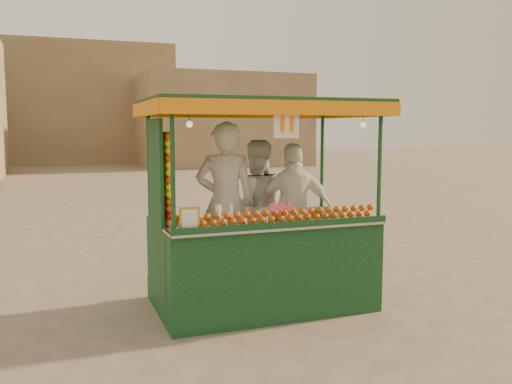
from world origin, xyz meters
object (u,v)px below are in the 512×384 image
object	(u,v)px
juice_cart	(258,242)
vendor_middle	(256,207)
vendor_right	(294,211)
vendor_left	(225,203)

from	to	relation	value
juice_cart	vendor_middle	bearing A→B (deg)	72.50
juice_cart	vendor_right	world-z (taller)	juice_cart
vendor_middle	vendor_right	xyz separation A→B (m)	(0.37, -0.31, -0.02)
vendor_middle	juice_cart	bearing A→B (deg)	80.44
vendor_right	vendor_left	bearing A→B (deg)	10.13
vendor_right	vendor_middle	bearing A→B (deg)	-25.26
vendor_left	vendor_right	world-z (taller)	vendor_left
vendor_left	vendor_right	bearing A→B (deg)	-166.75
vendor_middle	vendor_right	world-z (taller)	vendor_middle
juice_cart	vendor_middle	size ratio (longest dim) A/B	1.59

